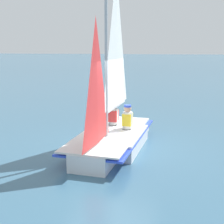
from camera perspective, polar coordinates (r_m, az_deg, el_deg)
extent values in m
plane|color=#38607A|center=(9.07, 0.00, -6.45)|extent=(260.00, 260.00, 0.00)
cube|color=silver|center=(9.00, 0.00, -5.12)|extent=(1.77, 2.39, 0.44)
cube|color=silver|center=(7.52, -3.56, -8.60)|extent=(0.96, 1.01, 0.44)
cube|color=silver|center=(10.53, 2.51, -2.63)|extent=(1.46, 1.03, 0.44)
cube|color=blue|center=(8.96, 0.00, -4.26)|extent=(1.86, 4.20, 0.05)
cube|color=silver|center=(7.87, -2.38, -5.79)|extent=(1.62, 1.96, 0.04)
cylinder|color=#B7B7BC|center=(8.11, -1.06, 11.30)|extent=(0.08, 0.08, 4.66)
cylinder|color=#B7B7BC|center=(9.19, 0.75, 1.00)|extent=(0.15, 1.92, 0.07)
pyramid|color=white|center=(9.03, 0.78, 13.20)|extent=(0.13, 1.82, 3.83)
pyramid|color=red|center=(7.40, -2.88, 5.63)|extent=(0.11, 1.43, 3.01)
cube|color=black|center=(11.06, 3.18, -2.29)|extent=(0.03, 0.08, 0.31)
cube|color=black|center=(9.41, 2.82, -4.32)|extent=(0.25, 0.29, 0.45)
cylinder|color=white|center=(9.29, 2.85, -1.51)|extent=(0.31, 0.31, 0.50)
cube|color=yellow|center=(9.28, 2.86, -1.36)|extent=(0.27, 0.35, 0.35)
sphere|color=tan|center=(9.22, 2.88, 0.61)|extent=(0.22, 0.22, 0.22)
cylinder|color=blue|center=(9.20, 2.88, 1.11)|extent=(0.22, 0.22, 0.06)
cube|color=black|center=(9.91, 0.29, -3.49)|extent=(0.25, 0.29, 0.45)
cylinder|color=white|center=(9.79, 0.29, -0.80)|extent=(0.31, 0.31, 0.50)
cube|color=red|center=(9.79, 0.29, -0.66)|extent=(0.27, 0.35, 0.35)
sphere|color=brown|center=(9.72, 0.29, 1.21)|extent=(0.22, 0.22, 0.22)
cylinder|color=blue|center=(9.71, 0.29, 1.68)|extent=(0.22, 0.22, 0.06)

